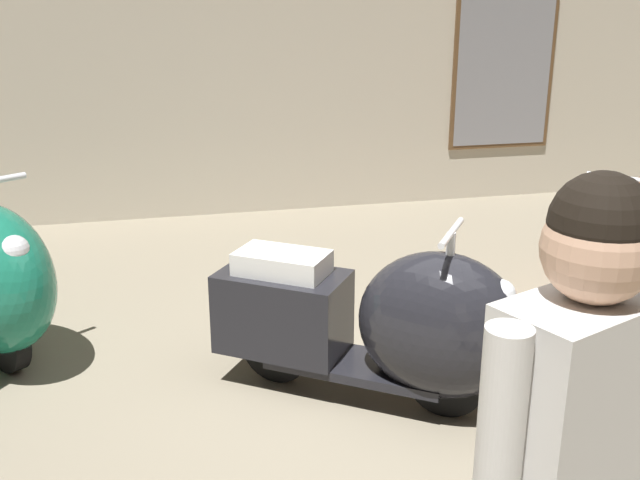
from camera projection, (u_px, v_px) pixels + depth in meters
The scene contains 4 objects.
ground_plane at pixel (422, 434), 3.57m from camera, with size 60.00×60.00×0.00m, color gray.
showroom_back_wall at pixel (252, 22), 6.83m from camera, with size 18.00×0.63×3.64m.
scooter_1 at pixel (389, 323), 3.73m from camera, with size 1.58×1.30×0.99m.
scooter_2 at pixel (626, 248), 4.82m from camera, with size 1.55×1.43×1.00m.
Camera 1 is at (-1.20, -2.90, 2.02)m, focal length 41.11 mm.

